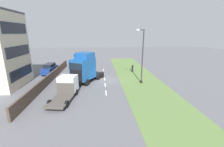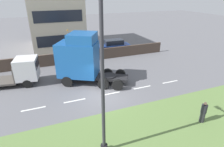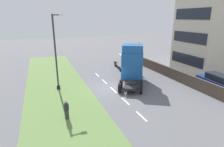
{
  "view_description": "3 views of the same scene",
  "coord_description": "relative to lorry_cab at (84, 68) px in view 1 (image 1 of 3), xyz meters",
  "views": [
    {
      "loc": [
        0.69,
        24.58,
        7.89
      ],
      "look_at": [
        -1.14,
        1.6,
        1.59
      ],
      "focal_mm": 24.0,
      "sensor_mm": 36.0,
      "label": 1
    },
    {
      "loc": [
        -13.49,
        4.48,
        8.37
      ],
      "look_at": [
        -0.65,
        -0.58,
        2.24
      ],
      "focal_mm": 30.0,
      "sensor_mm": 36.0,
      "label": 2
    },
    {
      "loc": [
        -7.49,
        -19.38,
        8.06
      ],
      "look_at": [
        -0.37,
        -1.18,
        2.17
      ],
      "focal_mm": 30.0,
      "sensor_mm": 36.0,
      "label": 3
    }
  ],
  "objects": [
    {
      "name": "lane_markings",
      "position": [
        -3.28,
        -1.78,
        -2.45
      ],
      "size": [
        0.16,
        14.6,
        0.0
      ],
      "color": "white",
      "rests_on": "ground"
    },
    {
      "name": "boundary_wall",
      "position": [
        5.72,
        -1.08,
        -1.73
      ],
      "size": [
        0.25,
        24.0,
        1.43
      ],
      "color": "#4C3D33",
      "rests_on": "ground"
    },
    {
      "name": "flatbed_truck",
      "position": [
        1.67,
        5.4,
        -1.08
      ],
      "size": [
        2.97,
        5.85,
        2.59
      ],
      "rotation": [
        0.0,
        0.0,
        2.99
      ],
      "color": "silver",
      "rests_on": "ground"
    },
    {
      "name": "grass_verge",
      "position": [
        -9.28,
        -1.08,
        -2.44
      ],
      "size": [
        7.0,
        44.0,
        0.01
      ],
      "color": "#607F42",
      "rests_on": "ground"
    },
    {
      "name": "lamp_post",
      "position": [
        -9.1,
        0.89,
        1.38
      ],
      "size": [
        1.32,
        0.4,
        8.41
      ],
      "color": "black",
      "rests_on": "ground"
    },
    {
      "name": "ground_plane",
      "position": [
        -3.28,
        -1.08,
        -2.45
      ],
      "size": [
        120.0,
        120.0,
        0.0
      ],
      "primitive_type": "plane",
      "color": "slate",
      "rests_on": "ground"
    },
    {
      "name": "parked_car",
      "position": [
        7.48,
        -6.32,
        -1.46
      ],
      "size": [
        2.11,
        4.84,
        2.02
      ],
      "rotation": [
        0.0,
        0.0,
        -0.06
      ],
      "color": "navy",
      "rests_on": "ground"
    },
    {
      "name": "pedestrian",
      "position": [
        -9.22,
        -6.27,
        -1.67
      ],
      "size": [
        0.39,
        0.39,
        1.59
      ],
      "color": "#333338",
      "rests_on": "ground"
    },
    {
      "name": "lorry_cab",
      "position": [
        0.0,
        0.0,
        0.0
      ],
      "size": [
        5.4,
        6.75,
        5.03
      ],
      "rotation": [
        0.0,
        0.0,
        -0.52
      ],
      "color": "black",
      "rests_on": "ground"
    }
  ]
}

